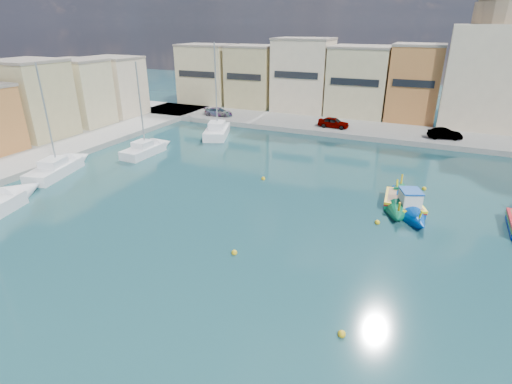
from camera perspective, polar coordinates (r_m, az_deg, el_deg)
The scene contains 13 objects.
ground at distance 22.95m, azimuth 8.71°, elevation -11.25°, with size 160.00×160.00×0.00m, color #173B45.
north_quay at distance 52.19m, azimuth 18.66°, elevation 8.02°, with size 80.00×8.00×0.60m, color gray.
west_quay at distance 46.84m, azimuth -28.80°, elevation 4.69°, with size 8.00×56.00×0.60m, color gray.
north_townhouses at distance 58.39m, azimuth 26.80°, elevation 13.03°, with size 83.20×7.87×10.19m.
church_block at distance 58.87m, azimuth 30.72°, elevation 15.76°, with size 10.00×10.00×19.10m.
parked_cars at distance 52.16m, azimuth 8.47°, elevation 10.00°, with size 33.23×2.13×1.30m.
luzzu_blue_cabin at distance 31.45m, azimuth 20.73°, elevation -1.93°, with size 4.60×7.85×2.73m.
luzzu_green at distance 32.30m, azimuth 19.77°, elevation -1.26°, with size 2.55×8.02×2.49m.
yacht_north at distance 51.11m, azimuth -5.27°, elevation 9.02°, with size 5.38×9.03×11.64m.
yacht_midnorth at distance 44.57m, azimuth -14.54°, elevation 6.17°, with size 2.25×7.15×10.09m.
yacht_mid at distance 41.86m, azimuth -25.41°, elevation 3.56°, with size 4.23×8.67×10.56m.
yacht_south at distance 35.18m, azimuth -32.74°, elevation -1.37°, with size 4.94×10.66×11.76m.
mooring_buoys at distance 27.07m, azimuth 15.76°, elevation -6.00°, with size 24.32×19.83×0.36m.
Camera 1 is at (4.56, -18.45, 12.88)m, focal length 28.00 mm.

